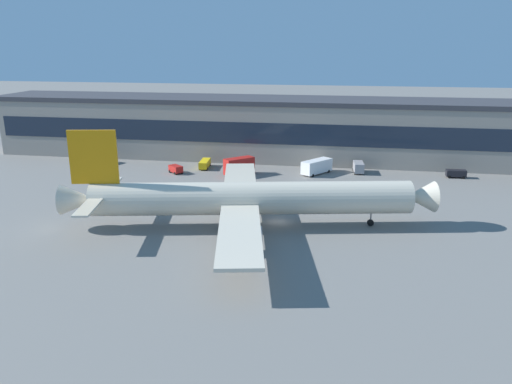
{
  "coord_description": "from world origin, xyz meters",
  "views": [
    {
      "loc": [
        10.47,
        -82.26,
        29.88
      ],
      "look_at": [
        -4.02,
        0.79,
        5.0
      ],
      "focal_mm": 35.46,
      "sensor_mm": 36.0,
      "label": 1
    }
  ],
  "objects": [
    {
      "name": "follow_me_car",
      "position": [
        36.49,
        36.94,
        1.09
      ],
      "size": [
        4.43,
        2.06,
        1.85
      ],
      "color": "black",
      "rests_on": "ground_plane"
    },
    {
      "name": "terminal_building",
      "position": [
        0.0,
        51.27,
        8.01
      ],
      "size": [
        169.22,
        19.19,
        15.98
      ],
      "color": "gray",
      "rests_on": "ground_plane"
    },
    {
      "name": "crew_van",
      "position": [
        14.46,
        37.72,
        1.46
      ],
      "size": [
        2.63,
        5.37,
        2.55
      ],
      "color": "gray",
      "rests_on": "ground_plane"
    },
    {
      "name": "catering_truck",
      "position": [
        -13.16,
        30.77,
        2.29
      ],
      "size": [
        6.97,
        6.89,
        4.15
      ],
      "color": "red",
      "rests_on": "ground_plane"
    },
    {
      "name": "baggage_tug",
      "position": [
        -28.63,
        29.96,
        1.09
      ],
      "size": [
        4.02,
        3.89,
        1.85
      ],
      "color": "red",
      "rests_on": "ground_plane"
    },
    {
      "name": "stair_truck",
      "position": [
        -52.28,
        35.28,
        1.98
      ],
      "size": [
        4.29,
        6.46,
        3.55
      ],
      "color": "gray",
      "rests_on": "ground_plane"
    },
    {
      "name": "airliner",
      "position": [
        -4.92,
        -3.39,
        5.06
      ],
      "size": [
        62.0,
        53.46,
        16.64
      ],
      "color": "beige",
      "rests_on": "ground_plane"
    },
    {
      "name": "fuel_truck",
      "position": [
        4.74,
        35.26,
        1.88
      ],
      "size": [
        7.24,
        8.42,
        3.35
      ],
      "color": "white",
      "rests_on": "ground_plane"
    },
    {
      "name": "belt_loader",
      "position": [
        -23.16,
        36.32,
        1.15
      ],
      "size": [
        2.57,
        6.55,
        1.95
      ],
      "color": "yellow",
      "rests_on": "ground_plane"
    },
    {
      "name": "ground_plane",
      "position": [
        0.0,
        0.0,
        0.0
      ],
      "size": [
        600.0,
        600.0,
        0.0
      ],
      "primitive_type": "plane",
      "color": "slate"
    }
  ]
}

